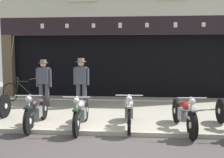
{
  "coord_description": "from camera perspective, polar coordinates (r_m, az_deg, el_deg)",
  "views": [
    {
      "loc": [
        0.64,
        -5.7,
        1.88
      ],
      "look_at": [
        -0.11,
        2.56,
        1.03
      ],
      "focal_mm": 42.19,
      "sensor_mm": 36.0,
      "label": 1
    }
  ],
  "objects": [
    {
      "name": "motorcycle_center_right",
      "position": [
        6.57,
        15.29,
        -7.15
      ],
      "size": [
        0.62,
        2.03,
        0.91
      ],
      "rotation": [
        0.0,
        0.0,
        3.23
      ],
      "color": "black",
      "rests_on": "ground"
    },
    {
      "name": "motorcycle_center_left",
      "position": [
        6.59,
        -6.7,
        -7.07
      ],
      "size": [
        0.62,
        1.99,
        0.9
      ],
      "rotation": [
        0.0,
        0.0,
        3.18
      ],
      "color": "black",
      "rests_on": "ground"
    },
    {
      "name": "advert_board_near",
      "position": [
        11.45,
        -8.88,
        4.35
      ],
      "size": [
        0.76,
        0.03,
        1.11
      ],
      "color": "silver"
    },
    {
      "name": "motorcycle_center",
      "position": [
        6.62,
        3.69,
        -6.84
      ],
      "size": [
        0.62,
        1.95,
        0.92
      ],
      "rotation": [
        0.0,
        0.0,
        3.17
      ],
      "color": "black",
      "rests_on": "ground"
    },
    {
      "name": "ground",
      "position": [
        5.14,
        -2.44,
        -16.07
      ],
      "size": [
        22.06,
        22.0,
        0.18
      ],
      "color": "#A09A88"
    },
    {
      "name": "shopkeeper_center",
      "position": [
        8.99,
        -6.68,
        -0.21
      ],
      "size": [
        0.56,
        0.36,
        1.68
      ],
      "rotation": [
        0.0,
        0.0,
        3.01
      ],
      "color": "#3D424C",
      "rests_on": "ground"
    },
    {
      "name": "salesman_left",
      "position": [
        9.35,
        -14.56,
        -0.4
      ],
      "size": [
        0.56,
        0.33,
        1.62
      ],
      "rotation": [
        0.0,
        0.0,
        3.08
      ],
      "color": "#3D424C",
      "rests_on": "ground"
    },
    {
      "name": "advert_board_far",
      "position": [
        11.8,
        -14.52,
        4.41
      ],
      "size": [
        0.8,
        0.03,
        0.94
      ],
      "color": "beige"
    },
    {
      "name": "shop_facade",
      "position": [
        12.74,
        2.33,
        4.98
      ],
      "size": [
        10.36,
        4.42,
        6.17
      ],
      "color": "black",
      "rests_on": "ground"
    },
    {
      "name": "leaning_bicycle",
      "position": [
        10.56,
        -18.93,
        -2.64
      ],
      "size": [
        1.76,
        0.57,
        0.95
      ],
      "rotation": [
        0.0,
        0.0,
        -1.79
      ],
      "color": "black",
      "rests_on": "ground"
    },
    {
      "name": "motorcycle_left",
      "position": [
        6.96,
        -16.04,
        -6.51
      ],
      "size": [
        0.62,
        1.98,
        0.9
      ],
      "rotation": [
        0.0,
        0.0,
        3.24
      ],
      "color": "black",
      "rests_on": "ground"
    }
  ]
}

